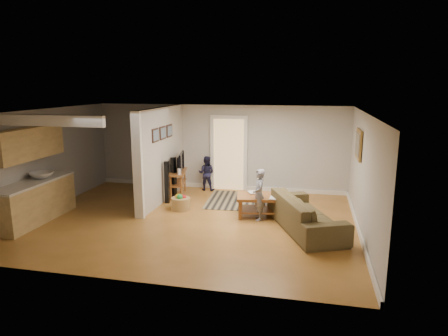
{
  "coord_description": "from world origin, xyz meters",
  "views": [
    {
      "loc": [
        2.66,
        -8.4,
        3.09
      ],
      "look_at": [
        0.62,
        0.81,
        1.1
      ],
      "focal_mm": 32.0,
      "sensor_mm": 36.0,
      "label": 1
    }
  ],
  "objects_px": {
    "coffee_table": "(265,200)",
    "child": "(258,219)",
    "tv_console": "(178,173)",
    "speaker_left": "(167,182)",
    "toddler": "(207,190)",
    "sofa": "(305,229)",
    "toy_basket": "(181,203)",
    "speaker_right": "(174,178)"
  },
  "relations": [
    {
      "from": "tv_console",
      "to": "speaker_right",
      "type": "bearing_deg",
      "value": -119.38
    },
    {
      "from": "sofa",
      "to": "toy_basket",
      "type": "xyz_separation_m",
      "value": [
        -3.07,
        0.72,
        0.17
      ]
    },
    {
      "from": "speaker_left",
      "to": "tv_console",
      "type": "bearing_deg",
      "value": 81.23
    },
    {
      "from": "child",
      "to": "speaker_right",
      "type": "bearing_deg",
      "value": -132.86
    },
    {
      "from": "speaker_left",
      "to": "toddler",
      "type": "bearing_deg",
      "value": 61.89
    },
    {
      "from": "speaker_right",
      "to": "toy_basket",
      "type": "distance_m",
      "value": 1.21
    },
    {
      "from": "speaker_left",
      "to": "child",
      "type": "height_order",
      "value": "speaker_left"
    },
    {
      "from": "speaker_right",
      "to": "child",
      "type": "distance_m",
      "value": 2.92
    },
    {
      "from": "tv_console",
      "to": "speaker_left",
      "type": "height_order",
      "value": "speaker_left"
    },
    {
      "from": "child",
      "to": "tv_console",
      "type": "bearing_deg",
      "value": -136.98
    },
    {
      "from": "child",
      "to": "toddler",
      "type": "height_order",
      "value": "child"
    },
    {
      "from": "toy_basket",
      "to": "tv_console",
      "type": "bearing_deg",
      "value": 111.11
    },
    {
      "from": "sofa",
      "to": "tv_console",
      "type": "height_order",
      "value": "tv_console"
    },
    {
      "from": "sofa",
      "to": "child",
      "type": "distance_m",
      "value": 1.13
    },
    {
      "from": "tv_console",
      "to": "child",
      "type": "xyz_separation_m",
      "value": [
        2.47,
        -1.54,
        -0.64
      ]
    },
    {
      "from": "sofa",
      "to": "toddler",
      "type": "bearing_deg",
      "value": 24.12
    },
    {
      "from": "coffee_table",
      "to": "toddler",
      "type": "xyz_separation_m",
      "value": [
        -1.98,
        2.0,
        -0.4
      ]
    },
    {
      "from": "speaker_right",
      "to": "child",
      "type": "height_order",
      "value": "speaker_right"
    },
    {
      "from": "tv_console",
      "to": "toddler",
      "type": "height_order",
      "value": "tv_console"
    },
    {
      "from": "sofa",
      "to": "child",
      "type": "bearing_deg",
      "value": 46.42
    },
    {
      "from": "speaker_right",
      "to": "speaker_left",
      "type": "bearing_deg",
      "value": -65.86
    },
    {
      "from": "toy_basket",
      "to": "toddler",
      "type": "bearing_deg",
      "value": 85.86
    },
    {
      "from": "speaker_left",
      "to": "toy_basket",
      "type": "bearing_deg",
      "value": -45.62
    },
    {
      "from": "speaker_right",
      "to": "coffee_table",
      "type": "bearing_deg",
      "value": 2.71
    },
    {
      "from": "sofa",
      "to": "toy_basket",
      "type": "bearing_deg",
      "value": 53.57
    },
    {
      "from": "child",
      "to": "toddler",
      "type": "xyz_separation_m",
      "value": [
        -1.86,
        2.3,
        0.0
      ]
    },
    {
      "from": "toy_basket",
      "to": "toddler",
      "type": "relative_size",
      "value": 0.46
    },
    {
      "from": "sofa",
      "to": "toddler",
      "type": "relative_size",
      "value": 2.41
    },
    {
      "from": "speaker_left",
      "to": "toddler",
      "type": "xyz_separation_m",
      "value": [
        0.68,
        1.5,
        -0.56
      ]
    },
    {
      "from": "coffee_table",
      "to": "toddler",
      "type": "bearing_deg",
      "value": 134.59
    },
    {
      "from": "speaker_left",
      "to": "child",
      "type": "distance_m",
      "value": 2.72
    },
    {
      "from": "sofa",
      "to": "toddler",
      "type": "distance_m",
      "value": 3.98
    },
    {
      "from": "toy_basket",
      "to": "child",
      "type": "relative_size",
      "value": 0.39
    },
    {
      "from": "speaker_left",
      "to": "child",
      "type": "relative_size",
      "value": 0.94
    },
    {
      "from": "coffee_table",
      "to": "speaker_left",
      "type": "bearing_deg",
      "value": 169.23
    },
    {
      "from": "coffee_table",
      "to": "toy_basket",
      "type": "xyz_separation_m",
      "value": [
        -2.12,
        0.03,
        -0.22
      ]
    },
    {
      "from": "tv_console",
      "to": "sofa",
      "type": "bearing_deg",
      "value": -40.76
    },
    {
      "from": "tv_console",
      "to": "toy_basket",
      "type": "distance_m",
      "value": 1.38
    },
    {
      "from": "coffee_table",
      "to": "toddler",
      "type": "relative_size",
      "value": 1.36
    },
    {
      "from": "coffee_table",
      "to": "child",
      "type": "relative_size",
      "value": 1.16
    },
    {
      "from": "speaker_right",
      "to": "child",
      "type": "bearing_deg",
      "value": -3.64
    },
    {
      "from": "toy_basket",
      "to": "coffee_table",
      "type": "bearing_deg",
      "value": -0.79
    }
  ]
}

